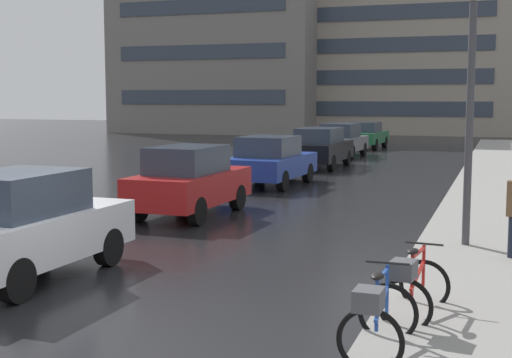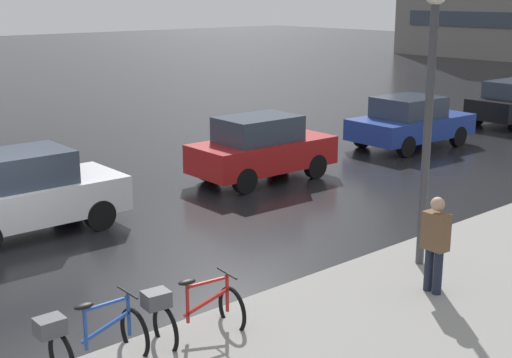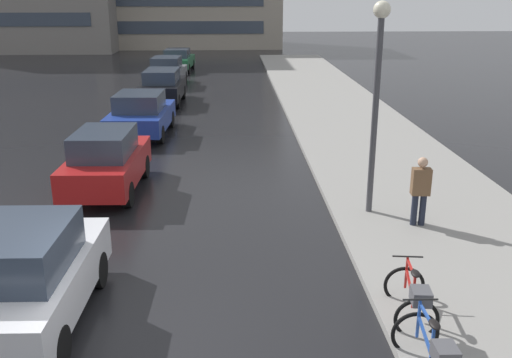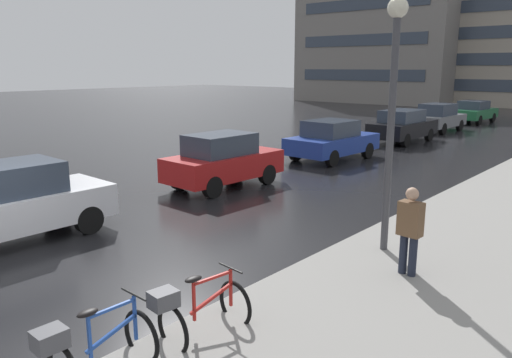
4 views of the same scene
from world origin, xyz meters
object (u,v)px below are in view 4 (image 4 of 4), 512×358
object	(u,v)px
car_red	(223,160)
car_green	(474,112)
car_blue	(332,140)
car_grey	(438,117)
pedestrian	(410,230)
streetlamp	(393,94)
bicycle_nearest	(93,348)
car_white	(16,202)
bicycle_second	(196,310)
car_black	(403,126)

from	to	relation	value
car_red	car_green	distance (m)	24.07
car_blue	car_green	xyz separation A→B (m)	(-0.21, 17.81, -0.05)
car_blue	car_grey	xyz separation A→B (m)	(-0.27, 11.77, 0.01)
pedestrian	streetlamp	world-z (taller)	streetlamp
car_red	streetlamp	size ratio (longest dim) A/B	0.79
car_blue	car_green	bearing A→B (deg)	90.68
streetlamp	car_blue	bearing A→B (deg)	128.20
bicycle_nearest	car_grey	distance (m)	26.88
car_white	car_blue	size ratio (longest dim) A/B	0.93
bicycle_nearest	car_blue	world-z (taller)	car_blue
car_white	car_grey	world-z (taller)	car_white
car_red	car_grey	bearing A→B (deg)	90.95
bicycle_second	streetlamp	size ratio (longest dim) A/B	0.29
bicycle_second	car_grey	world-z (taller)	car_grey
bicycle_second	car_black	size ratio (longest dim) A/B	0.34
bicycle_second	car_green	xyz separation A→B (m)	(-6.35, 30.77, 0.25)
car_white	car_red	size ratio (longest dim) A/B	1.00
bicycle_nearest	car_white	world-z (taller)	car_white
bicycle_nearest	car_blue	distance (m)	15.56
car_grey	car_green	size ratio (longest dim) A/B	0.97
bicycle_nearest	streetlamp	distance (m)	6.66
car_green	pedestrian	size ratio (longest dim) A/B	2.34
pedestrian	streetlamp	bearing A→B (deg)	135.39
pedestrian	car_green	bearing A→B (deg)	105.80
car_red	pedestrian	world-z (taller)	pedestrian
bicycle_nearest	streetlamp	xyz separation A→B (m)	(0.60, 6.07, 2.68)
car_white	car_red	bearing A→B (deg)	90.58
car_red	car_blue	xyz separation A→B (m)	(-0.03, 6.26, -0.05)
streetlamp	car_black	bearing A→B (deg)	113.84
bicycle_second	car_red	world-z (taller)	car_red
car_green	streetlamp	xyz separation A→B (m)	(6.75, -26.13, 2.43)
car_white	car_blue	xyz separation A→B (m)	(-0.09, 12.64, -0.05)
car_black	car_white	bearing A→B (deg)	-89.97
car_blue	bicycle_nearest	bearing A→B (deg)	-67.55
car_red	car_black	size ratio (longest dim) A/B	0.91
car_white	car_blue	world-z (taller)	car_white
car_white	streetlamp	bearing A→B (deg)	33.82
pedestrian	car_red	bearing A→B (deg)	158.41
car_white	car_blue	distance (m)	12.64
car_grey	streetlamp	bearing A→B (deg)	-71.26
car_red	car_green	world-z (taller)	car_red
car_white	car_green	world-z (taller)	car_white
car_blue	car_black	size ratio (longest dim) A/B	0.97
bicycle_nearest	car_white	xyz separation A→B (m)	(-5.85, 1.74, 0.35)
bicycle_second	car_red	bearing A→B (deg)	132.37
bicycle_second	car_grey	size ratio (longest dim) A/B	0.37
car_white	streetlamp	distance (m)	8.11
streetlamp	bicycle_second	bearing A→B (deg)	-94.97
bicycle_nearest	streetlamp	world-z (taller)	streetlamp
car_blue	car_grey	bearing A→B (deg)	91.32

